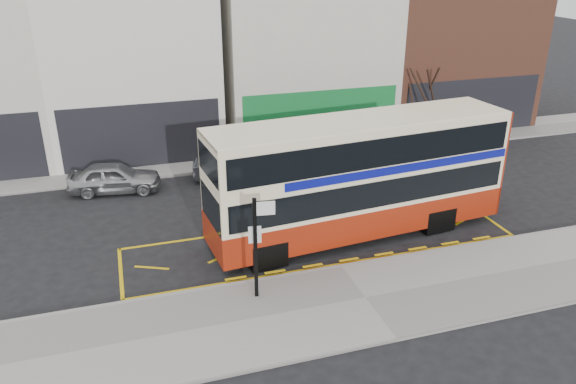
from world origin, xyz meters
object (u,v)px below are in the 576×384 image
object	(u,v)px
car_silver	(114,178)
street_tree_right	(422,76)
car_grey	(234,166)
double_decker_bus	(360,176)
bus_stop_post	(257,239)
car_white	(468,137)

from	to	relation	value
car_silver	street_tree_right	distance (m)	16.42
car_grey	street_tree_right	bearing A→B (deg)	-67.80
double_decker_bus	street_tree_right	bearing A→B (deg)	45.11
double_decker_bus	car_silver	size ratio (longest dim) A/B	2.88
bus_stop_post	street_tree_right	xyz separation A→B (m)	(12.07, 12.13, 1.52)
car_silver	car_white	distance (m)	18.05
bus_stop_post	street_tree_right	distance (m)	17.18
car_grey	street_tree_right	world-z (taller)	street_tree_right
car_white	street_tree_right	distance (m)	4.04
car_grey	car_silver	bearing A→B (deg)	98.97
street_tree_right	bus_stop_post	bearing A→B (deg)	-134.86
car_white	bus_stop_post	bearing A→B (deg)	118.80
car_grey	car_white	distance (m)	12.76
bus_stop_post	car_grey	size ratio (longest dim) A/B	0.86
car_silver	car_grey	xyz separation A→B (m)	(5.29, -0.06, -0.04)
bus_stop_post	car_white	bearing A→B (deg)	44.02
car_white	double_decker_bus	bearing A→B (deg)	119.81
double_decker_bus	car_silver	bearing A→B (deg)	136.44
double_decker_bus	car_grey	xyz separation A→B (m)	(-3.22, 6.65, -1.69)
car_grey	bus_stop_post	bearing A→B (deg)	-178.38
car_grey	car_white	world-z (taller)	car_white
bus_stop_post	car_grey	distance (m)	9.95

